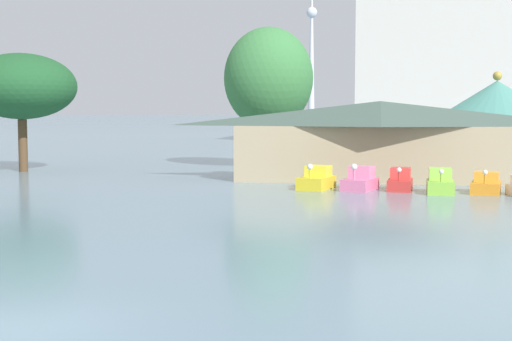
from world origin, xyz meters
TOP-DOWN VIEW (x-y plane):
  - ground_plane at (0.00, 0.00)m, footprint 2000.00×2000.00m
  - pedal_boat_yellow at (4.43, 29.61)m, footprint 2.35×3.19m
  - pedal_boat_pink at (7.08, 29.38)m, footprint 2.35×3.10m
  - pedal_boat_red at (9.48, 29.74)m, footprint 1.68×2.83m
  - pedal_boat_lime at (11.72, 28.33)m, footprint 1.65×2.61m
  - pedal_boat_orange at (14.38, 28.84)m, footprint 2.12×2.94m
  - boathouse at (8.34, 35.51)m, footprint 21.08×5.78m
  - green_roof_pavilion at (17.31, 43.30)m, footprint 10.63×10.63m
  - shoreline_tree_tall_left at (-19.47, 38.77)m, footprint 8.60×8.60m
  - shoreline_tree_mid at (-0.86, 46.17)m, footprint 7.56×7.56m
  - background_building_block at (16.99, 91.11)m, footprint 22.91×19.50m
  - distant_broadcast_tower at (-23.00, 377.24)m, footprint 5.79×5.79m

SIDE VIEW (x-z plane):
  - ground_plane at x=0.00m, z-range 0.00..0.00m
  - pedal_boat_orange at x=14.38m, z-range -0.23..1.22m
  - pedal_boat_red at x=9.48m, z-range -0.20..1.26m
  - pedal_boat_yellow at x=4.43m, z-range -0.25..1.39m
  - pedal_boat_pink at x=7.08m, z-range -0.27..1.42m
  - pedal_boat_lime at x=11.72m, z-range -0.18..1.34m
  - boathouse at x=8.34m, z-range 0.13..5.61m
  - green_roof_pavilion at x=17.31m, z-range 0.17..8.01m
  - shoreline_tree_tall_left at x=-19.47m, z-range 2.05..11.38m
  - shoreline_tree_mid at x=-0.86m, z-range 1.63..13.50m
  - background_building_block at x=16.99m, z-range 0.02..28.69m
  - distant_broadcast_tower at x=-23.00m, z-range -16.41..114.27m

